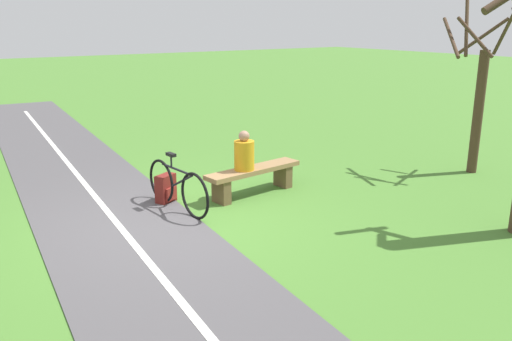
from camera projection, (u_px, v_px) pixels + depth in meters
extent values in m
plane|color=#477A2D|center=(172.00, 223.00, 7.89)|extent=(80.00, 80.00, 0.00)
cube|color=#937047|center=(254.00, 170.00, 9.10)|extent=(1.91, 0.59, 0.08)
cube|color=brown|center=(283.00, 176.00, 9.60)|extent=(0.20, 0.36, 0.40)
cube|color=brown|center=(221.00, 191.00, 8.72)|extent=(0.20, 0.36, 0.40)
cylinder|color=orange|center=(244.00, 156.00, 8.88)|extent=(0.38, 0.38, 0.50)
sphere|color=#9E755B|center=(244.00, 136.00, 8.79)|extent=(0.19, 0.19, 0.19)
torus|color=black|center=(195.00, 196.00, 7.97)|extent=(0.12, 0.74, 0.74)
torus|color=black|center=(161.00, 181.00, 8.71)|extent=(0.12, 0.74, 0.74)
cylinder|color=black|center=(177.00, 169.00, 8.25)|extent=(0.12, 0.85, 0.04)
cylinder|color=black|center=(182.00, 181.00, 8.19)|extent=(0.10, 0.62, 0.34)
cylinder|color=black|center=(171.00, 161.00, 8.34)|extent=(0.03, 0.03, 0.20)
cube|color=black|center=(171.00, 155.00, 8.31)|extent=(0.10, 0.21, 0.05)
cube|color=maroon|center=(166.00, 189.00, 8.74)|extent=(0.40, 0.33, 0.48)
cube|color=maroon|center=(171.00, 194.00, 8.71)|extent=(0.24, 0.15, 0.22)
cylinder|color=#473323|center=(478.00, 113.00, 10.24)|extent=(0.19, 0.19, 2.40)
cylinder|color=#473323|center=(467.00, 21.00, 9.86)|extent=(0.66, 0.60, 1.30)
cylinder|color=#473323|center=(511.00, 20.00, 9.81)|extent=(0.48, 0.85, 1.32)
cylinder|color=#473323|center=(451.00, 37.00, 9.91)|extent=(0.91, 1.07, 0.73)
cylinder|color=#473323|center=(475.00, 37.00, 9.63)|extent=(0.08, 0.82, 0.74)
cylinder|color=#473323|center=(483.00, 36.00, 10.25)|extent=(0.66, 0.70, 0.73)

